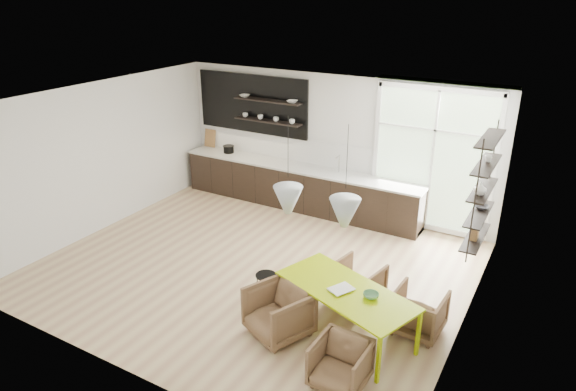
# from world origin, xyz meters

# --- Properties ---
(room) EXTENTS (7.02, 6.01, 2.91)m
(room) POSITION_xyz_m (0.58, 1.10, 1.46)
(room) COLOR #D8BB88
(room) RESTS_ON ground
(kitchen_run) EXTENTS (5.54, 0.69, 2.75)m
(kitchen_run) POSITION_xyz_m (-0.69, 2.69, 0.60)
(kitchen_run) COLOR black
(kitchen_run) RESTS_ON ground
(right_shelving) EXTENTS (0.26, 1.22, 1.90)m
(right_shelving) POSITION_xyz_m (3.36, 1.17, 1.65)
(right_shelving) COLOR black
(right_shelving) RESTS_ON ground
(dining_table) EXTENTS (2.15, 1.50, 0.72)m
(dining_table) POSITION_xyz_m (2.10, -0.92, 0.67)
(dining_table) COLOR #9EBC00
(dining_table) RESTS_ON ground
(armchair_back_left) EXTENTS (0.82, 0.84, 0.65)m
(armchair_back_left) POSITION_xyz_m (1.94, -0.10, 0.33)
(armchair_back_left) COLOR brown
(armchair_back_left) RESTS_ON ground
(armchair_back_right) EXTENTS (0.72, 0.74, 0.64)m
(armchair_back_right) POSITION_xyz_m (2.97, -0.35, 0.32)
(armchair_back_right) COLOR brown
(armchair_back_right) RESTS_ON ground
(armchair_front_left) EXTENTS (1.02, 1.03, 0.72)m
(armchair_front_left) POSITION_xyz_m (1.30, -1.38, 0.36)
(armchair_front_left) COLOR brown
(armchair_front_left) RESTS_ON ground
(armchair_front_right) EXTENTS (0.66, 0.68, 0.60)m
(armchair_front_right) POSITION_xyz_m (2.46, -1.86, 0.30)
(armchair_front_right) COLOR brown
(armchair_front_right) RESTS_ON ground
(wire_stool) EXTENTS (0.34, 0.34, 0.43)m
(wire_stool) POSITION_xyz_m (0.69, -0.74, 0.28)
(wire_stool) COLOR black
(wire_stool) RESTS_ON ground
(table_book) EXTENTS (0.36, 0.39, 0.03)m
(table_book) POSITION_xyz_m (1.94, -0.91, 0.73)
(table_book) COLOR white
(table_book) RESTS_ON dining_table
(table_bowl) EXTENTS (0.29, 0.29, 0.07)m
(table_bowl) POSITION_xyz_m (2.46, -0.93, 0.75)
(table_bowl) COLOR #558E5E
(table_bowl) RESTS_ON dining_table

